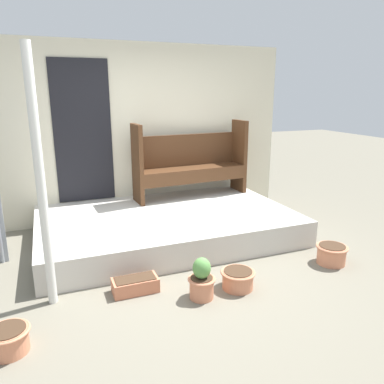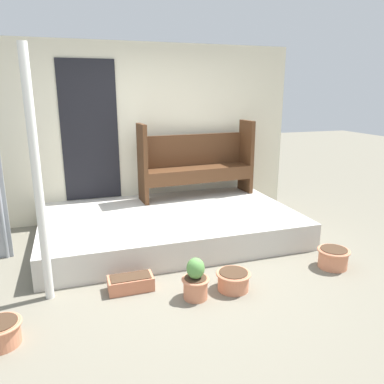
{
  "view_description": "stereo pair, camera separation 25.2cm",
  "coord_description": "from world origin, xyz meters",
  "px_view_note": "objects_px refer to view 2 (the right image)",
  "views": [
    {
      "loc": [
        -1.28,
        -3.51,
        1.92
      ],
      "look_at": [
        0.25,
        0.36,
        0.79
      ],
      "focal_mm": 35.0,
      "sensor_mm": 36.0,
      "label": 1
    },
    {
      "loc": [
        -1.04,
        -3.6,
        1.92
      ],
      "look_at": [
        0.25,
        0.36,
        0.79
      ],
      "focal_mm": 35.0,
      "sensor_mm": 36.0,
      "label": 2
    }
  ],
  "objects_px": {
    "flower_pot_far_right": "(333,257)",
    "flower_pot_middle": "(196,281)",
    "flower_pot_left": "(0,332)",
    "flower_pot_right": "(233,280)",
    "bench": "(196,160)",
    "planter_box_rect": "(131,283)",
    "support_post": "(37,181)"
  },
  "relations": [
    {
      "from": "flower_pot_far_right",
      "to": "flower_pot_middle",
      "type": "bearing_deg",
      "value": -175.37
    },
    {
      "from": "flower_pot_left",
      "to": "flower_pot_middle",
      "type": "relative_size",
      "value": 0.81
    },
    {
      "from": "flower_pot_middle",
      "to": "flower_pot_right",
      "type": "bearing_deg",
      "value": 4.8
    },
    {
      "from": "bench",
      "to": "flower_pot_far_right",
      "type": "xyz_separation_m",
      "value": [
        0.89,
        -2.16,
        -0.77
      ]
    },
    {
      "from": "bench",
      "to": "flower_pot_middle",
      "type": "xyz_separation_m",
      "value": [
        -0.78,
        -2.3,
        -0.71
      ]
    },
    {
      "from": "planter_box_rect",
      "to": "flower_pot_left",
      "type": "bearing_deg",
      "value": -154.65
    },
    {
      "from": "flower_pot_right",
      "to": "planter_box_rect",
      "type": "relative_size",
      "value": 0.79
    },
    {
      "from": "planter_box_rect",
      "to": "bench",
      "type": "bearing_deg",
      "value": 55.47
    },
    {
      "from": "flower_pot_right",
      "to": "flower_pot_far_right",
      "type": "xyz_separation_m",
      "value": [
        1.26,
        0.1,
        0.02
      ]
    },
    {
      "from": "flower_pot_left",
      "to": "planter_box_rect",
      "type": "distance_m",
      "value": 1.21
    },
    {
      "from": "support_post",
      "to": "flower_pot_left",
      "type": "distance_m",
      "value": 1.26
    },
    {
      "from": "support_post",
      "to": "planter_box_rect",
      "type": "bearing_deg",
      "value": -7.54
    },
    {
      "from": "flower_pot_far_right",
      "to": "planter_box_rect",
      "type": "xyz_separation_m",
      "value": [
        -2.23,
        0.21,
        -0.05
      ]
    },
    {
      "from": "support_post",
      "to": "bench",
      "type": "relative_size",
      "value": 1.3
    },
    {
      "from": "flower_pot_left",
      "to": "planter_box_rect",
      "type": "bearing_deg",
      "value": 25.35
    },
    {
      "from": "flower_pot_left",
      "to": "flower_pot_far_right",
      "type": "relative_size",
      "value": 0.93
    },
    {
      "from": "bench",
      "to": "flower_pot_far_right",
      "type": "bearing_deg",
      "value": -71.24
    },
    {
      "from": "flower_pot_far_right",
      "to": "planter_box_rect",
      "type": "distance_m",
      "value": 2.24
    },
    {
      "from": "flower_pot_middle",
      "to": "planter_box_rect",
      "type": "bearing_deg",
      "value": 148.68
    },
    {
      "from": "bench",
      "to": "planter_box_rect",
      "type": "bearing_deg",
      "value": -128.06
    },
    {
      "from": "support_post",
      "to": "flower_pot_right",
      "type": "height_order",
      "value": "support_post"
    },
    {
      "from": "support_post",
      "to": "flower_pot_far_right",
      "type": "bearing_deg",
      "value": -5.88
    },
    {
      "from": "support_post",
      "to": "flower_pot_right",
      "type": "xyz_separation_m",
      "value": [
        1.73,
        -0.41,
        -1.05
      ]
    },
    {
      "from": "flower_pot_far_right",
      "to": "planter_box_rect",
      "type": "height_order",
      "value": "flower_pot_far_right"
    },
    {
      "from": "bench",
      "to": "flower_pot_right",
      "type": "xyz_separation_m",
      "value": [
        -0.38,
        -2.26,
        -0.79
      ]
    },
    {
      "from": "bench",
      "to": "flower_pot_far_right",
      "type": "distance_m",
      "value": 2.46
    },
    {
      "from": "flower_pot_left",
      "to": "flower_pot_middle",
      "type": "bearing_deg",
      "value": 6.04
    },
    {
      "from": "flower_pot_right",
      "to": "planter_box_rect",
      "type": "distance_m",
      "value": 1.02
    },
    {
      "from": "support_post",
      "to": "flower_pot_right",
      "type": "distance_m",
      "value": 2.06
    },
    {
      "from": "flower_pot_middle",
      "to": "flower_pot_far_right",
      "type": "relative_size",
      "value": 1.15
    },
    {
      "from": "flower_pot_left",
      "to": "flower_pot_right",
      "type": "height_order",
      "value": "flower_pot_left"
    },
    {
      "from": "bench",
      "to": "flower_pot_right",
      "type": "bearing_deg",
      "value": -102.94
    }
  ]
}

